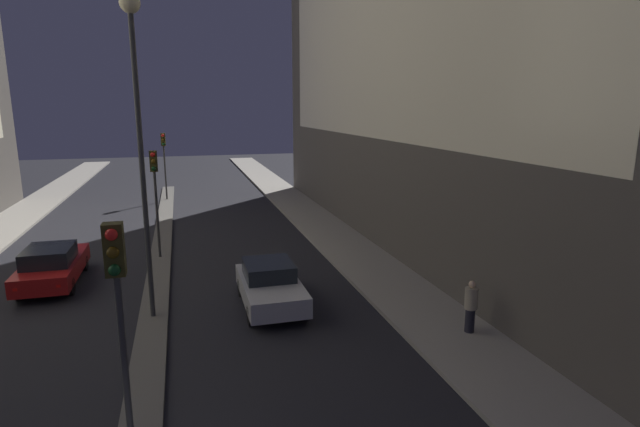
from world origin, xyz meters
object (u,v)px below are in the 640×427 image
(traffic_light_far, at_px, (164,151))
(car_left_lane, at_px, (52,265))
(traffic_light_near, at_px, (118,297))
(traffic_light_mid, at_px, (155,180))
(street_lamp, at_px, (137,97))
(car_right_lane, at_px, (270,285))
(pedestrian_on_right_sidewalk, at_px, (471,305))

(traffic_light_far, relative_size, car_left_lane, 1.03)
(traffic_light_near, distance_m, traffic_light_far, 28.80)
(traffic_light_mid, relative_size, traffic_light_far, 1.00)
(traffic_light_far, bearing_deg, street_lamp, -90.00)
(traffic_light_near, distance_m, car_left_lane, 12.72)
(traffic_light_far, distance_m, street_lamp, 21.66)
(street_lamp, xyz_separation_m, car_left_lane, (-3.85, 4.38, -6.24))
(traffic_light_near, height_order, car_right_lane, traffic_light_near)
(pedestrian_on_right_sidewalk, bearing_deg, street_lamp, 157.50)
(traffic_light_near, bearing_deg, car_left_lane, 108.07)
(traffic_light_mid, height_order, traffic_light_far, same)
(traffic_light_mid, xyz_separation_m, car_right_lane, (3.85, -6.61, -2.84))
(pedestrian_on_right_sidewalk, bearing_deg, car_left_lane, 147.88)
(car_right_lane, height_order, pedestrian_on_right_sidewalk, pedestrian_on_right_sidewalk)
(traffic_light_near, relative_size, car_right_lane, 1.15)
(traffic_light_far, xyz_separation_m, car_right_lane, (3.85, -21.34, -2.84))
(street_lamp, bearing_deg, car_left_lane, 131.30)
(street_lamp, distance_m, car_left_lane, 8.53)
(traffic_light_near, bearing_deg, street_lamp, 90.00)
(traffic_light_far, xyz_separation_m, pedestrian_on_right_sidewalk, (9.19, -25.20, -2.63))
(traffic_light_near, distance_m, traffic_light_mid, 14.07)
(traffic_light_mid, distance_m, street_lamp, 7.48)
(traffic_light_far, height_order, car_right_lane, traffic_light_far)
(traffic_light_far, bearing_deg, car_right_lane, -79.79)
(pedestrian_on_right_sidewalk, bearing_deg, traffic_light_near, -158.58)
(traffic_light_near, distance_m, pedestrian_on_right_sidewalk, 10.22)
(traffic_light_near, xyz_separation_m, car_right_lane, (3.85, 7.46, -2.84))
(car_left_lane, relative_size, pedestrian_on_right_sidewalk, 2.90)
(car_right_lane, bearing_deg, pedestrian_on_right_sidewalk, -35.80)
(traffic_light_mid, xyz_separation_m, street_lamp, (0.00, -6.65, 3.41))
(traffic_light_far, height_order, car_left_lane, traffic_light_far)
(traffic_light_mid, xyz_separation_m, car_left_lane, (-3.85, -2.28, -2.82))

